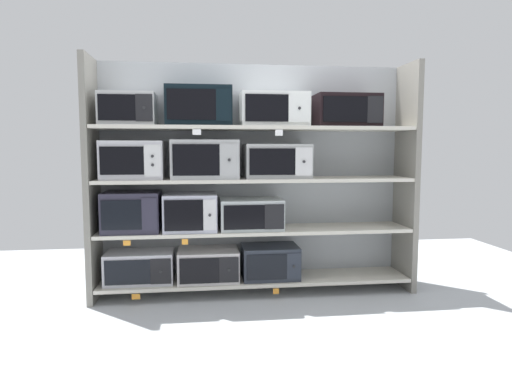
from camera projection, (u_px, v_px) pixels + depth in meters
ground at (274, 341)px, 2.99m from camera, size 6.71×6.00×0.02m
back_panel at (253, 177)px, 4.11m from camera, size 2.91×0.04×2.03m
upright_left at (92, 180)px, 3.71m from camera, size 0.05×0.43×2.03m
upright_right at (406, 177)px, 4.05m from camera, size 0.05×0.43×2.03m
shelf_0 at (256, 279)px, 3.96m from camera, size 2.71×0.43×0.03m
microwave_0 at (140, 267)px, 3.82m from camera, size 0.57×0.35×0.27m
microwave_1 at (208, 265)px, 3.89m from camera, size 0.52×0.41×0.27m
microwave_2 at (270, 262)px, 3.96m from camera, size 0.50×0.38×0.29m
price_tag_0 at (136, 297)px, 3.62m from camera, size 0.07×0.00×0.04m
price_tag_1 at (276, 291)px, 3.77m from camera, size 0.05×0.00×0.05m
shelf_1 at (256, 230)px, 3.92m from camera, size 2.71×0.43×0.03m
microwave_3 at (132, 212)px, 3.77m from camera, size 0.47×0.40×0.34m
microwave_4 at (190, 212)px, 3.83m from camera, size 0.45×0.42×0.32m
microwave_5 at (251, 214)px, 3.90m from camera, size 0.54×0.40×0.26m
price_tag_2 at (127, 243)px, 3.57m from camera, size 0.06×0.00×0.04m
price_tag_3 at (185, 242)px, 3.63m from camera, size 0.05×0.00×0.05m
shelf_2 at (256, 180)px, 3.88m from camera, size 2.71×0.43×0.03m
microwave_6 at (133, 160)px, 3.73m from camera, size 0.51×0.39×0.32m
microwave_7 at (205, 159)px, 3.80m from camera, size 0.57×0.43×0.33m
microwave_8 at (277, 161)px, 3.88m from camera, size 0.56×0.39×0.29m
shelf_3 at (256, 128)px, 3.83m from camera, size 2.71×0.43×0.03m
microwave_9 at (128, 109)px, 3.68m from camera, size 0.45×0.37×0.27m
microwave_10 at (199, 107)px, 3.75m from camera, size 0.55×0.39×0.33m
microwave_11 at (274, 110)px, 3.83m from camera, size 0.58×0.37×0.29m
microwave_12 at (346, 111)px, 3.91m from camera, size 0.56×0.34×0.28m
price_tag_4 at (197, 132)px, 3.56m from camera, size 0.07×0.00×0.05m
price_tag_5 at (279, 133)px, 3.64m from camera, size 0.06×0.00×0.05m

